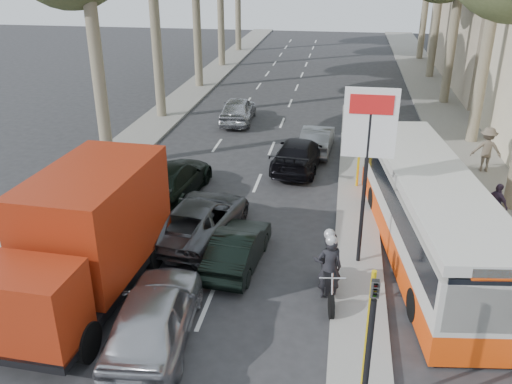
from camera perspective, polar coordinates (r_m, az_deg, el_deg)
ground at (r=13.59m, az=-3.64°, el=-17.43°), size 120.00×120.00×0.00m
sidewalk_right at (r=36.56m, az=18.86°, el=8.53°), size 3.20×70.00×0.12m
median_left at (r=40.33m, az=-6.11°, el=11.01°), size 2.40×64.00×0.12m
traffic_island at (r=22.74m, az=10.52°, el=0.48°), size 1.50×26.00×0.16m
billboard at (r=15.84m, az=11.64°, el=3.99°), size 1.50×12.10×5.60m
traffic_light_island at (r=10.65m, az=11.97°, el=-14.18°), size 0.16×0.41×3.60m
silver_hatchback at (r=13.89m, az=-10.67°, el=-12.66°), size 2.26×4.77×1.57m
dark_hatchback at (r=16.82m, az=-1.91°, el=-5.87°), size 1.61×3.84×1.23m
queue_car_a at (r=18.50m, az=-5.85°, el=-2.80°), size 2.94×5.24×1.38m
queue_car_b at (r=24.43m, az=4.54°, el=4.03°), size 2.43×4.95×1.39m
queue_car_c at (r=31.29m, az=-1.94°, el=8.65°), size 1.91×4.40×1.48m
queue_car_d at (r=26.62m, az=6.46°, el=5.56°), size 1.59×4.04×1.31m
queue_car_e at (r=21.61m, az=-8.85°, el=1.26°), size 2.37×5.26×1.50m
red_truck at (r=15.46m, az=-17.51°, el=-4.53°), size 2.86×6.83×3.59m
city_bus at (r=17.85m, az=17.61°, el=-1.98°), size 3.72×11.09×2.87m
motorcycle at (r=15.43m, az=7.65°, el=-7.73°), size 0.97×2.40×2.04m
pedestrian_near at (r=20.71m, az=24.01°, el=-1.21°), size 0.88×1.01×1.56m
pedestrian_far at (r=25.72m, az=23.11°, el=4.15°), size 1.31×0.65×1.97m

